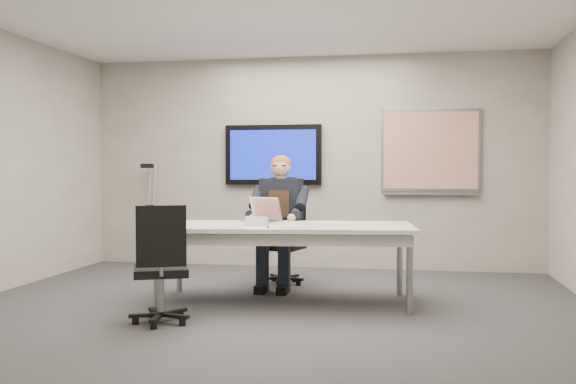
% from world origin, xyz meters
% --- Properties ---
extents(floor, '(6.00, 6.00, 0.02)m').
position_xyz_m(floor, '(0.00, 0.00, 0.00)').
color(floor, '#37373A').
rests_on(floor, ground).
extents(wall_back, '(6.00, 0.02, 2.80)m').
position_xyz_m(wall_back, '(0.00, 3.00, 1.40)').
color(wall_back, gray).
rests_on(wall_back, ground).
extents(wall_front, '(6.00, 0.02, 2.80)m').
position_xyz_m(wall_front, '(0.00, -3.00, 1.40)').
color(wall_front, gray).
rests_on(wall_front, ground).
extents(conference_table, '(2.58, 1.31, 0.77)m').
position_xyz_m(conference_table, '(0.08, 0.70, 0.68)').
color(conference_table, white).
rests_on(conference_table, ground).
extents(tv_display, '(1.30, 0.09, 0.80)m').
position_xyz_m(tv_display, '(-0.50, 2.95, 1.50)').
color(tv_display, black).
rests_on(tv_display, wall_back).
extents(whiteboard, '(1.25, 0.08, 1.10)m').
position_xyz_m(whiteboard, '(1.55, 2.97, 1.53)').
color(whiteboard, gray).
rests_on(whiteboard, wall_back).
extents(office_chair_far, '(0.58, 0.58, 0.99)m').
position_xyz_m(office_chair_far, '(-0.13, 1.73, 0.31)').
color(office_chair_far, black).
rests_on(office_chair_far, ground).
extents(office_chair_near, '(0.63, 0.63, 1.01)m').
position_xyz_m(office_chair_near, '(-0.78, -0.36, 0.32)').
color(office_chair_near, black).
rests_on(office_chair_near, ground).
extents(seated_person, '(0.47, 0.81, 1.46)m').
position_xyz_m(seated_person, '(-0.14, 1.47, 0.59)').
color(seated_person, '#1C222F').
rests_on(seated_person, office_chair_far).
extents(crutch, '(0.34, 0.54, 1.45)m').
position_xyz_m(crutch, '(-2.19, 2.82, 0.71)').
color(crutch, '#A8ABB0').
rests_on(crutch, ground).
extents(laptop, '(0.42, 0.45, 0.25)m').
position_xyz_m(laptop, '(-0.19, 0.98, 0.83)').
color(laptop, '#BCBCBF').
rests_on(laptop, conference_table).
extents(name_tent, '(0.23, 0.10, 0.09)m').
position_xyz_m(name_tent, '(-0.16, 0.54, 0.81)').
color(name_tent, silver).
rests_on(name_tent, conference_table).
extents(pen, '(0.05, 0.15, 0.01)m').
position_xyz_m(pen, '(-0.02, 0.39, 0.77)').
color(pen, black).
rests_on(pen, conference_table).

